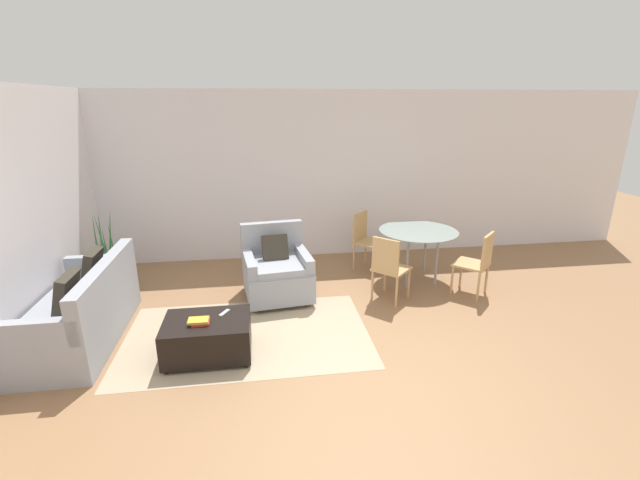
# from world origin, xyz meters

# --- Properties ---
(ground_plane) EXTENTS (20.00, 20.00, 0.00)m
(ground_plane) POSITION_xyz_m (0.00, 0.00, 0.00)
(ground_plane) COLOR #936B47
(wall_back) EXTENTS (12.00, 0.06, 2.75)m
(wall_back) POSITION_xyz_m (0.00, 3.42, 1.38)
(wall_back) COLOR white
(wall_back) RESTS_ON ground_plane
(wall_left) EXTENTS (0.06, 12.00, 2.75)m
(wall_left) POSITION_xyz_m (-3.21, 1.50, 1.38)
(wall_left) COLOR white
(wall_left) RESTS_ON ground_plane
(area_rug) EXTENTS (2.76, 1.73, 0.01)m
(area_rug) POSITION_xyz_m (-0.86, 0.78, 0.00)
(area_rug) COLOR tan
(area_rug) RESTS_ON ground_plane
(couch) EXTENTS (0.85, 1.84, 0.92)m
(couch) POSITION_xyz_m (-2.66, 0.97, 0.31)
(couch) COLOR #999EA8
(couch) RESTS_ON ground_plane
(armchair) EXTENTS (0.95, 0.99, 0.97)m
(armchair) POSITION_xyz_m (-0.46, 1.78, 0.37)
(armchair) COLOR #999EA8
(armchair) RESTS_ON ground_plane
(ottoman) EXTENTS (0.88, 0.63, 0.41)m
(ottoman) POSITION_xyz_m (-1.25, 0.43, 0.23)
(ottoman) COLOR black
(ottoman) RESTS_ON ground_plane
(book_stack) EXTENTS (0.22, 0.17, 0.05)m
(book_stack) POSITION_xyz_m (-1.31, 0.38, 0.44)
(book_stack) COLOR #B72D28
(book_stack) RESTS_ON ottoman
(tv_remote_primary) EXTENTS (0.12, 0.16, 0.01)m
(tv_remote_primary) POSITION_xyz_m (-1.08, 0.57, 0.42)
(tv_remote_primary) COLOR #B7B7BC
(tv_remote_primary) RESTS_ON ottoman
(potted_plant) EXTENTS (0.42, 0.42, 1.16)m
(potted_plant) POSITION_xyz_m (-2.77, 2.30, 0.24)
(potted_plant) COLOR #333338
(potted_plant) RESTS_ON ground_plane
(dining_table) EXTENTS (1.14, 1.14, 0.78)m
(dining_table) POSITION_xyz_m (1.62, 2.05, 0.69)
(dining_table) COLOR #8C9E99
(dining_table) RESTS_ON ground_plane
(dining_chair_near_left) EXTENTS (0.59, 0.59, 0.90)m
(dining_chair_near_left) POSITION_xyz_m (0.99, 1.43, 0.52)
(dining_chair_near_left) COLOR tan
(dining_chair_near_left) RESTS_ON ground_plane
(dining_chair_near_right) EXTENTS (0.59, 0.59, 0.90)m
(dining_chair_near_right) POSITION_xyz_m (2.24, 1.43, 0.52)
(dining_chair_near_right) COLOR tan
(dining_chair_near_right) RESTS_ON ground_plane
(dining_chair_far_left) EXTENTS (0.59, 0.59, 0.90)m
(dining_chair_far_left) POSITION_xyz_m (0.99, 2.68, 0.52)
(dining_chair_far_left) COLOR tan
(dining_chair_far_left) RESTS_ON ground_plane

